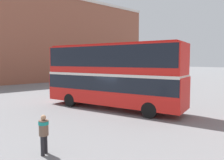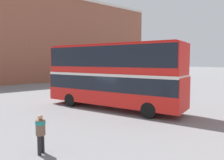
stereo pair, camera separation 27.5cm
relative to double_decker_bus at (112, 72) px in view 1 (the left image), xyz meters
The scene contains 5 objects.
ground_plane 2.81m from the double_decker_bus, 37.20° to the right, with size 240.00×240.00×0.00m, color slate.
building_row_left 29.96m from the double_decker_bus, 162.69° to the left, with size 11.66×39.51×15.34m.
double_decker_bus is the anchor object (origin of this frame).
pedestrian_foreground 8.84m from the double_decker_bus, 59.31° to the right, with size 0.54×0.54×1.57m.
parked_car_kerb_far 20.01m from the double_decker_bus, 133.07° to the left, with size 4.79×2.15×1.62m.
Camera 1 is at (12.06, -10.71, 3.63)m, focal length 35.00 mm.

